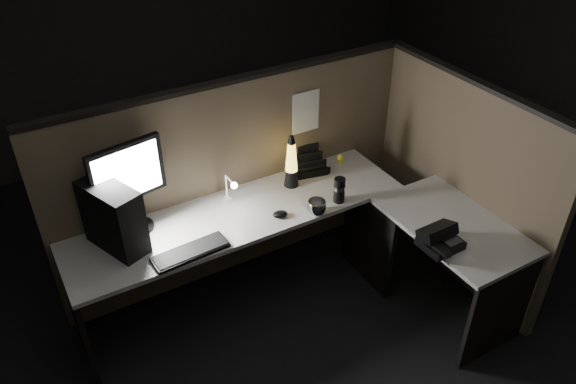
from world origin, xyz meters
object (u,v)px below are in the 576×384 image
pc_tower (113,217)px  desk_phone (439,239)px  monitor (128,179)px  keyboard (190,252)px  lava_lamp (291,165)px

pc_tower → desk_phone: 1.96m
monitor → desk_phone: 1.92m
keyboard → desk_phone: (1.34, -0.69, 0.04)m
monitor → lava_lamp: (1.09, -0.08, -0.20)m
monitor → lava_lamp: monitor is taller
keyboard → lava_lamp: size_ratio=1.18×
desk_phone → monitor: bearing=143.1°
pc_tower → keyboard: (0.35, -0.29, -0.20)m
monitor → desk_phone: size_ratio=2.40×
pc_tower → monitor: bearing=16.6°
monitor → keyboard: (0.19, -0.41, -0.35)m
pc_tower → desk_phone: size_ratio=1.70×
keyboard → lava_lamp: bearing=17.2°
pc_tower → desk_phone: (1.69, -0.99, -0.16)m
lava_lamp → pc_tower: bearing=-178.2°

